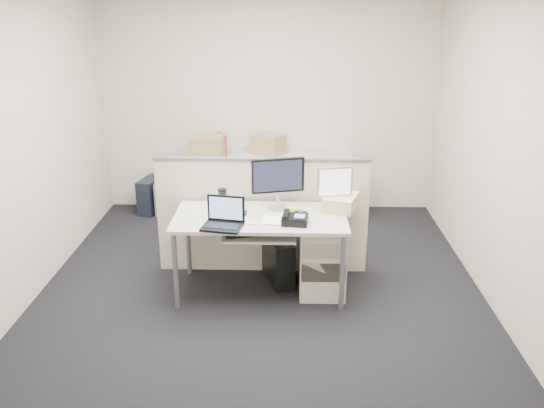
{
  "coord_description": "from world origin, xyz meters",
  "views": [
    {
      "loc": [
        0.22,
        -4.65,
        2.53
      ],
      "look_at": [
        0.1,
        0.15,
        0.79
      ],
      "focal_mm": 38.0,
      "sensor_mm": 36.0,
      "label": 1
    }
  ],
  "objects_px": {
    "monitor_main": "(278,184)",
    "desk_phone": "(295,220)",
    "desk": "(260,223)",
    "laptop": "(222,214)"
  },
  "relations": [
    {
      "from": "desk_phone",
      "to": "monitor_main",
      "type": "bearing_deg",
      "value": 120.06
    },
    {
      "from": "desk",
      "to": "laptop",
      "type": "xyz_separation_m",
      "value": [
        -0.3,
        -0.28,
        0.19
      ]
    },
    {
      "from": "desk",
      "to": "monitor_main",
      "type": "bearing_deg",
      "value": 50.19
    },
    {
      "from": "monitor_main",
      "to": "desk_phone",
      "type": "height_order",
      "value": "monitor_main"
    },
    {
      "from": "monitor_main",
      "to": "desk",
      "type": "bearing_deg",
      "value": -143.6
    },
    {
      "from": "desk",
      "to": "monitor_main",
      "type": "distance_m",
      "value": 0.38
    },
    {
      "from": "laptop",
      "to": "desk",
      "type": "bearing_deg",
      "value": 53.81
    },
    {
      "from": "monitor_main",
      "to": "desk_phone",
      "type": "xyz_separation_m",
      "value": [
        0.15,
        -0.35,
        -0.2
      ]
    },
    {
      "from": "monitor_main",
      "to": "desk_phone",
      "type": "relative_size",
      "value": 2.22
    },
    {
      "from": "laptop",
      "to": "desk_phone",
      "type": "bearing_deg",
      "value": 20.86
    }
  ]
}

